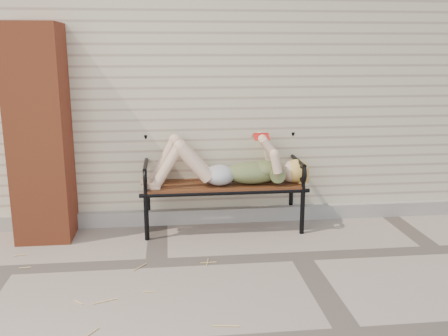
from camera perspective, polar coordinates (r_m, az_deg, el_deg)
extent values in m
plane|color=gray|center=(4.48, 8.71, -9.94)|extent=(80.00, 80.00, 0.00)
cube|color=beige|center=(7.06, 2.73, 11.26)|extent=(8.00, 4.00, 3.00)
cube|color=gray|center=(5.33, 6.04, -5.13)|extent=(8.00, 0.10, 0.15)
cube|color=#A04424|center=(4.92, -20.28, 3.63)|extent=(0.50, 0.50, 2.00)
cylinder|color=black|center=(4.77, -8.86, -5.55)|extent=(0.04, 0.04, 0.46)
cylinder|color=black|center=(5.20, -8.67, -3.91)|extent=(0.04, 0.04, 0.46)
cylinder|color=black|center=(4.93, 8.94, -4.90)|extent=(0.04, 0.04, 0.46)
cylinder|color=black|center=(5.35, 7.66, -3.38)|extent=(0.04, 0.04, 0.46)
cube|color=#583316|center=(4.94, -0.11, -1.92)|extent=(1.55, 0.50, 0.03)
cylinder|color=black|center=(4.73, 0.20, -2.89)|extent=(1.63, 0.04, 0.04)
cylinder|color=black|center=(5.17, -0.39, -1.47)|extent=(1.63, 0.04, 0.04)
torus|color=black|center=(5.17, -0.53, 4.51)|extent=(0.28, 0.04, 0.28)
ellipsoid|color=#092D43|center=(4.92, 3.23, -0.54)|extent=(0.55, 0.32, 0.21)
ellipsoid|color=#092D43|center=(4.94, 4.63, -0.10)|extent=(0.26, 0.31, 0.16)
ellipsoid|color=#B1B1B6|center=(4.88, -0.54, -0.82)|extent=(0.31, 0.35, 0.19)
sphere|color=beige|center=(5.00, 7.71, -0.42)|extent=(0.22, 0.22, 0.22)
ellipsoid|color=#EAAD58|center=(5.01, 8.27, -0.34)|extent=(0.25, 0.26, 0.23)
cube|color=red|center=(4.86, 4.23, 3.91)|extent=(0.14, 0.02, 0.02)
cube|color=beige|center=(4.82, 4.32, 3.50)|extent=(0.14, 0.09, 0.05)
cube|color=beige|center=(4.90, 4.14, 3.68)|extent=(0.14, 0.09, 0.05)
cube|color=red|center=(4.82, 4.33, 3.55)|extent=(0.15, 0.10, 0.05)
cube|color=red|center=(4.91, 4.13, 3.73)|extent=(0.15, 0.10, 0.05)
cylinder|color=tan|center=(4.39, -9.89, -10.41)|extent=(0.16, 0.04, 0.01)
cylinder|color=tan|center=(4.53, -17.44, -10.12)|extent=(0.02, 0.12, 0.01)
cylinder|color=tan|center=(3.66, -14.18, -15.74)|extent=(0.03, 0.10, 0.01)
cylinder|color=tan|center=(3.73, 11.90, -15.04)|extent=(0.09, 0.15, 0.01)
cylinder|color=tan|center=(4.68, -17.34, -9.31)|extent=(0.08, 0.12, 0.01)
cylinder|color=tan|center=(4.36, 3.54, -10.42)|extent=(0.14, 0.08, 0.01)
cylinder|color=tan|center=(3.76, -7.03, -14.61)|extent=(0.11, 0.08, 0.01)
cylinder|color=tan|center=(3.71, -3.02, -14.95)|extent=(0.09, 0.02, 0.01)
cylinder|color=tan|center=(4.64, -11.49, -9.13)|extent=(0.05, 0.14, 0.01)
cylinder|color=tan|center=(4.18, -21.74, -12.52)|extent=(0.10, 0.02, 0.01)
cylinder|color=tan|center=(3.83, -12.73, -14.30)|extent=(0.01, 0.15, 0.01)
cylinder|color=tan|center=(3.76, 3.96, -14.53)|extent=(0.02, 0.15, 0.01)
cylinder|color=tan|center=(3.54, -21.19, -17.35)|extent=(0.10, 0.07, 0.01)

